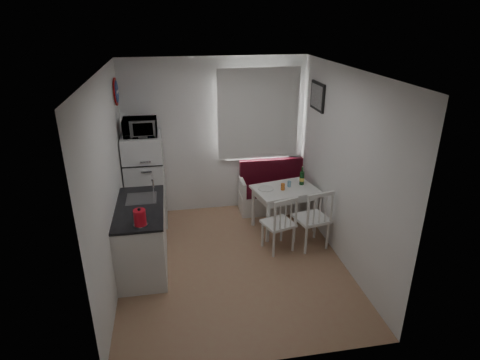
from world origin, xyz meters
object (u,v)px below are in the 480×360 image
at_px(kitchen_counter, 142,236).
at_px(bench, 274,194).
at_px(dining_table, 285,193).
at_px(wine_bottle, 302,176).
at_px(microwave, 140,127).
at_px(fridge, 146,180).
at_px(chair_right, 315,214).
at_px(chair_left, 280,219).
at_px(kettle, 140,217).

height_order(kitchen_counter, bench, kitchen_counter).
xyz_separation_m(dining_table, wine_bottle, (0.30, 0.10, 0.23)).
bearing_deg(kitchen_counter, microwave, 89.06).
xyz_separation_m(kitchen_counter, fridge, (0.02, 1.24, 0.29)).
bearing_deg(microwave, bench, 4.20).
xyz_separation_m(bench, chair_right, (0.22, -1.36, 0.29)).
xyz_separation_m(kitchen_counter, chair_left, (1.90, -0.00, 0.08)).
relative_size(microwave, kettle, 2.15).
bearing_deg(chair_left, bench, 60.88).
distance_m(bench, fridge, 2.21).
xyz_separation_m(chair_left, chair_right, (0.50, -0.01, 0.04)).
bearing_deg(kettle, chair_left, 16.12).
bearing_deg(wine_bottle, chair_right, -93.67).
height_order(dining_table, chair_left, chair_left).
relative_size(fridge, microwave, 3.02).
relative_size(bench, dining_table, 1.17).
relative_size(kitchen_counter, microwave, 2.67).
relative_size(microwave, wine_bottle, 1.65).
relative_size(dining_table, microwave, 2.12).
relative_size(dining_table, chair_left, 2.07).
height_order(kitchen_counter, chair_left, kitchen_counter).
distance_m(bench, chair_right, 1.41).
bearing_deg(chair_left, kettle, 178.57).
distance_m(kitchen_counter, microwave, 1.68).
xyz_separation_m(microwave, kettle, (0.03, -1.73, -0.62)).
distance_m(microwave, kettle, 1.84).
height_order(kitchen_counter, microwave, microwave).
distance_m(kitchen_counter, bench, 2.57).
bearing_deg(kitchen_counter, fridge, 89.10).
distance_m(chair_right, kettle, 2.45).
bearing_deg(kitchen_counter, wine_bottle, 17.21).
distance_m(microwave, wine_bottle, 2.59).
xyz_separation_m(dining_table, chair_left, (-0.25, -0.66, -0.09)).
height_order(microwave, wine_bottle, microwave).
xyz_separation_m(chair_left, wine_bottle, (0.55, 0.76, 0.31)).
bearing_deg(kettle, wine_bottle, 28.34).
distance_m(bench, chair_left, 1.40).
distance_m(dining_table, chair_right, 0.71).
xyz_separation_m(dining_table, kettle, (-2.10, -1.19, 0.39)).
bearing_deg(chair_left, dining_table, 51.69).
height_order(kitchen_counter, chair_right, kitchen_counter).
bearing_deg(chair_left, kitchen_counter, 162.43).
height_order(bench, chair_right, chair_right).
distance_m(dining_table, fridge, 2.21).
relative_size(kitchen_counter, chair_left, 2.61).
bearing_deg(fridge, chair_left, -33.50).
height_order(kettle, wine_bottle, kettle).
height_order(dining_table, microwave, microwave).
distance_m(chair_left, microwave, 2.48).
relative_size(fridge, kettle, 6.49).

